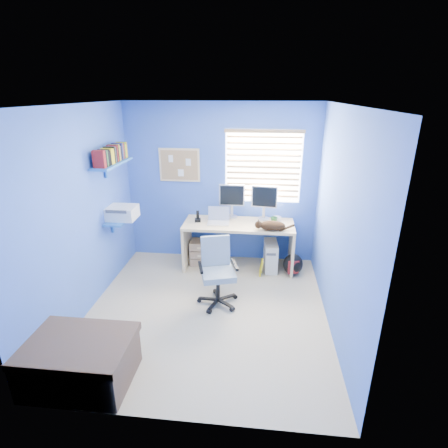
# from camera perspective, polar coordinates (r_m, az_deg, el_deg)

# --- Properties ---
(floor) EXTENTS (3.00, 3.20, 0.00)m
(floor) POSITION_cam_1_polar(r_m,az_deg,el_deg) (4.60, -2.81, -13.98)
(floor) COLOR tan
(floor) RESTS_ON ground
(ceiling) EXTENTS (3.00, 3.20, 0.00)m
(ceiling) POSITION_cam_1_polar(r_m,az_deg,el_deg) (3.78, -3.51, 18.89)
(ceiling) COLOR white
(ceiling) RESTS_ON wall_back
(wall_back) EXTENTS (3.00, 0.01, 2.50)m
(wall_back) POSITION_cam_1_polar(r_m,az_deg,el_deg) (5.54, -0.49, 6.45)
(wall_back) COLOR #3D64BE
(wall_back) RESTS_ON ground
(wall_front) EXTENTS (3.00, 0.01, 2.50)m
(wall_front) POSITION_cam_1_polar(r_m,az_deg,el_deg) (2.61, -8.76, -11.28)
(wall_front) COLOR #3D64BE
(wall_front) RESTS_ON ground
(wall_left) EXTENTS (0.01, 3.20, 2.50)m
(wall_left) POSITION_cam_1_polar(r_m,az_deg,el_deg) (4.50, -22.32, 1.44)
(wall_left) COLOR #3D64BE
(wall_left) RESTS_ON ground
(wall_right) EXTENTS (0.01, 3.20, 2.50)m
(wall_right) POSITION_cam_1_polar(r_m,az_deg,el_deg) (4.07, 18.23, -0.02)
(wall_right) COLOR #3D64BE
(wall_right) RESTS_ON ground
(desk) EXTENTS (1.68, 0.65, 0.74)m
(desk) POSITION_cam_1_polar(r_m,az_deg,el_deg) (5.48, 2.36, -3.50)
(desk) COLOR #DFC085
(desk) RESTS_ON floor
(laptop) EXTENTS (0.34, 0.28, 0.22)m
(laptop) POSITION_cam_1_polar(r_m,az_deg,el_deg) (5.29, -0.93, 1.22)
(laptop) COLOR silver
(laptop) RESTS_ON desk
(monitor_left) EXTENTS (0.40, 0.12, 0.54)m
(monitor_left) POSITION_cam_1_polar(r_m,az_deg,el_deg) (5.51, 1.29, 3.78)
(monitor_left) COLOR silver
(monitor_left) RESTS_ON desk
(monitor_right) EXTENTS (0.41, 0.16, 0.54)m
(monitor_right) POSITION_cam_1_polar(r_m,az_deg,el_deg) (5.46, 6.56, 3.47)
(monitor_right) COLOR silver
(monitor_right) RESTS_ON desk
(phone) EXTENTS (0.11, 0.12, 0.17)m
(phone) POSITION_cam_1_polar(r_m,az_deg,el_deg) (5.40, -4.31, 1.29)
(phone) COLOR black
(phone) RESTS_ON desk
(mug) EXTENTS (0.10, 0.09, 0.10)m
(mug) POSITION_cam_1_polar(r_m,az_deg,el_deg) (5.36, 8.15, 0.60)
(mug) COLOR #25612B
(mug) RESTS_ON desk
(cd_spindle) EXTENTS (0.13, 0.13, 0.07)m
(cd_spindle) POSITION_cam_1_polar(r_m,az_deg,el_deg) (5.48, 8.66, 0.85)
(cd_spindle) COLOR silver
(cd_spindle) RESTS_ON desk
(cat) EXTENTS (0.39, 0.23, 0.14)m
(cat) POSITION_cam_1_polar(r_m,az_deg,el_deg) (5.10, 7.88, -0.26)
(cat) COLOR black
(cat) RESTS_ON desk
(tower_pc) EXTENTS (0.22, 0.45, 0.45)m
(tower_pc) POSITION_cam_1_polar(r_m,az_deg,el_deg) (5.51, 7.60, -5.17)
(tower_pc) COLOR beige
(tower_pc) RESTS_ON floor
(drawer_boxes) EXTENTS (0.35, 0.28, 0.41)m
(drawer_boxes) POSITION_cam_1_polar(r_m,az_deg,el_deg) (5.65, -3.64, -4.61)
(drawer_boxes) COLOR tan
(drawer_boxes) RESTS_ON floor
(yellow_book) EXTENTS (0.03, 0.17, 0.24)m
(yellow_book) POSITION_cam_1_polar(r_m,az_deg,el_deg) (5.38, 6.09, -7.05)
(yellow_book) COLOR yellow
(yellow_book) RESTS_ON floor
(backpack) EXTENTS (0.36, 0.32, 0.34)m
(backpack) POSITION_cam_1_polar(r_m,az_deg,el_deg) (5.42, 11.19, -6.49)
(backpack) COLOR black
(backpack) RESTS_ON floor
(bed_corner) EXTENTS (0.94, 0.67, 0.45)m
(bed_corner) POSITION_cam_1_polar(r_m,az_deg,el_deg) (3.82, -22.35, -20.00)
(bed_corner) COLOR brown
(bed_corner) RESTS_ON floor
(office_chair) EXTENTS (0.63, 0.63, 0.87)m
(office_chair) POSITION_cam_1_polar(r_m,az_deg,el_deg) (4.61, -1.07, -9.09)
(office_chair) COLOR black
(office_chair) RESTS_ON floor
(window_blinds) EXTENTS (1.15, 0.05, 1.10)m
(window_blinds) POSITION_cam_1_polar(r_m,az_deg,el_deg) (5.40, 6.41, 9.23)
(window_blinds) COLOR white
(window_blinds) RESTS_ON ground
(corkboard) EXTENTS (0.64, 0.02, 0.52)m
(corkboard) POSITION_cam_1_polar(r_m,az_deg,el_deg) (5.56, -7.29, 9.52)
(corkboard) COLOR #DFC085
(corkboard) RESTS_ON ground
(wall_shelves) EXTENTS (0.42, 0.90, 1.05)m
(wall_shelves) POSITION_cam_1_polar(r_m,az_deg,el_deg) (5.04, -17.24, 6.21)
(wall_shelves) COLOR blue
(wall_shelves) RESTS_ON ground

